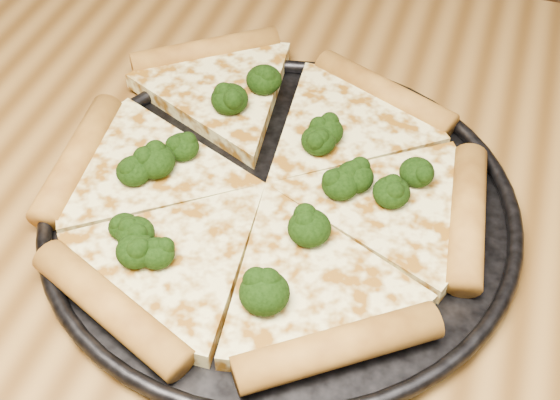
% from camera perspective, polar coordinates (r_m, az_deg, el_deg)
% --- Properties ---
extents(dining_table, '(1.20, 0.90, 0.75)m').
position_cam_1_polar(dining_table, '(0.63, -0.29, -11.68)').
color(dining_table, brown).
rests_on(dining_table, ground).
extents(pizza_pan, '(0.37, 0.37, 0.02)m').
position_cam_1_polar(pizza_pan, '(0.60, 0.00, -0.55)').
color(pizza_pan, black).
rests_on(pizza_pan, dining_table).
extents(pizza, '(0.35, 0.38, 0.03)m').
position_cam_1_polar(pizza, '(0.60, -1.22, 1.39)').
color(pizza, '#E9E08F').
rests_on(pizza, pizza_pan).
extents(broccoli_florets, '(0.24, 0.25, 0.03)m').
position_cam_1_polar(broccoli_florets, '(0.59, -1.80, 1.58)').
color(broccoli_florets, black).
rests_on(broccoli_florets, pizza).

